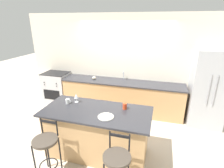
{
  "coord_description": "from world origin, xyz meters",
  "views": [
    {
      "loc": [
        1.0,
        -4.11,
        2.5
      ],
      "look_at": [
        -0.02,
        -0.54,
        1.14
      ],
      "focal_mm": 28.0,
      "sensor_mm": 36.0,
      "label": 1
    }
  ],
  "objects": [
    {
      "name": "tumbler_cup",
      "position": [
        0.43,
        -1.26,
        1.0
      ],
      "size": [
        0.08,
        0.08,
        0.11
      ],
      "color": "red",
      "rests_on": "kitchen_island"
    },
    {
      "name": "wine_glass",
      "position": [
        -0.57,
        -1.23,
        1.07
      ],
      "size": [
        0.08,
        0.08,
        0.18
      ],
      "color": "white",
      "rests_on": "kitchen_island"
    },
    {
      "name": "wall_back",
      "position": [
        0.0,
        0.71,
        1.35
      ],
      "size": [
        6.0,
        0.07,
        2.7
      ],
      "color": "beige",
      "rests_on": "ground_plane"
    },
    {
      "name": "bar_stool_near",
      "position": [
        -0.65,
        -2.2,
        0.59
      ],
      "size": [
        0.4,
        0.4,
        1.01
      ],
      "color": "black",
      "rests_on": "ground_plane"
    },
    {
      "name": "pumpkin_decoration",
      "position": [
        -0.81,
        0.35,
        0.94
      ],
      "size": [
        0.11,
        0.11,
        0.11
      ],
      "color": "beige",
      "rests_on": "back_counter"
    },
    {
      "name": "dinner_plate",
      "position": [
        0.18,
        -1.63,
        0.95
      ],
      "size": [
        0.28,
        0.28,
        0.02
      ],
      "color": "beige",
      "rests_on": "kitchen_island"
    },
    {
      "name": "kitchen_island",
      "position": [
        -0.06,
        -1.46,
        0.47
      ],
      "size": [
        2.01,
        0.92,
        0.94
      ],
      "color": "tan",
      "rests_on": "ground_plane"
    },
    {
      "name": "coffee_mug",
      "position": [
        -0.71,
        -1.34,
        0.99
      ],
      "size": [
        0.11,
        0.08,
        0.1
      ],
      "color": "white",
      "rests_on": "kitchen_island"
    },
    {
      "name": "oven_range",
      "position": [
        -2.11,
        0.39,
        0.49
      ],
      "size": [
        0.75,
        0.63,
        0.97
      ],
      "color": "#B7B7BC",
      "rests_on": "ground_plane"
    },
    {
      "name": "back_counter",
      "position": [
        0.0,
        0.38,
        0.45
      ],
      "size": [
        3.41,
        0.69,
        0.9
      ],
      "color": "tan",
      "rests_on": "ground_plane"
    },
    {
      "name": "bar_stool_far",
      "position": [
        0.54,
        -2.24,
        0.59
      ],
      "size": [
        0.4,
        0.4,
        1.01
      ],
      "color": "black",
      "rests_on": "ground_plane"
    },
    {
      "name": "sink_faucet",
      "position": [
        0.0,
        0.59,
        1.03
      ],
      "size": [
        0.02,
        0.13,
        0.22
      ],
      "color": "#ADAFB5",
      "rests_on": "back_counter"
    },
    {
      "name": "refrigerator",
      "position": [
        2.15,
        0.31,
        0.95
      ],
      "size": [
        0.79,
        0.78,
        1.89
      ],
      "color": "#ADAFB5",
      "rests_on": "ground_plane"
    },
    {
      "name": "ground_plane",
      "position": [
        0.0,
        0.0,
        0.0
      ],
      "size": [
        18.0,
        18.0,
        0.0
      ],
      "primitive_type": "plane",
      "color": "beige"
    }
  ]
}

